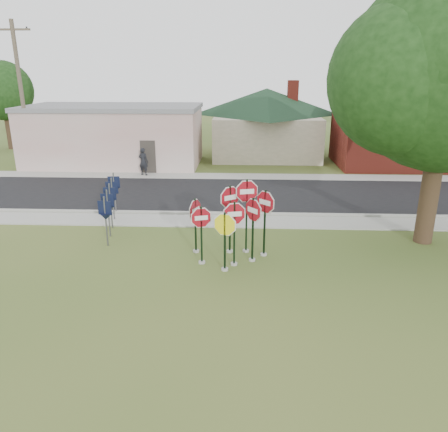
{
  "coord_description": "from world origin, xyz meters",
  "views": [
    {
      "loc": [
        0.27,
        -13.15,
        6.55
      ],
      "look_at": [
        -0.42,
        2.0,
        1.46
      ],
      "focal_mm": 35.0,
      "sensor_mm": 36.0,
      "label": 1
    }
  ],
  "objects_px": {
    "stop_sign_yellow": "(225,234)",
    "pedestrian": "(143,161)",
    "stop_sign_center": "(234,225)",
    "stop_sign_left": "(201,228)",
    "utility_pole_near": "(22,96)"
  },
  "relations": [
    {
      "from": "stop_sign_yellow",
      "to": "stop_sign_left",
      "type": "bearing_deg",
      "value": 147.4
    },
    {
      "from": "utility_pole_near",
      "to": "pedestrian",
      "type": "distance_m",
      "value": 8.84
    },
    {
      "from": "stop_sign_center",
      "to": "stop_sign_left",
      "type": "height_order",
      "value": "stop_sign_center"
    },
    {
      "from": "stop_sign_center",
      "to": "utility_pole_near",
      "type": "bearing_deg",
      "value": 134.43
    },
    {
      "from": "stop_sign_left",
      "to": "pedestrian",
      "type": "height_order",
      "value": "stop_sign_left"
    },
    {
      "from": "stop_sign_center",
      "to": "utility_pole_near",
      "type": "xyz_separation_m",
      "value": [
        -13.99,
        14.27,
        3.47
      ]
    },
    {
      "from": "utility_pole_near",
      "to": "stop_sign_center",
      "type": "bearing_deg",
      "value": -45.57
    },
    {
      "from": "utility_pole_near",
      "to": "pedestrian",
      "type": "height_order",
      "value": "utility_pole_near"
    },
    {
      "from": "utility_pole_near",
      "to": "pedestrian",
      "type": "bearing_deg",
      "value": -6.28
    },
    {
      "from": "stop_sign_center",
      "to": "stop_sign_yellow",
      "type": "relative_size",
      "value": 1.11
    },
    {
      "from": "stop_sign_center",
      "to": "stop_sign_left",
      "type": "xyz_separation_m",
      "value": [
        -1.15,
        0.09,
        -0.18
      ]
    },
    {
      "from": "stop_sign_yellow",
      "to": "pedestrian",
      "type": "xyz_separation_m",
      "value": [
        -5.86,
        13.85,
        -0.37
      ]
    },
    {
      "from": "stop_sign_left",
      "to": "utility_pole_near",
      "type": "xyz_separation_m",
      "value": [
        -12.84,
        14.18,
        3.65
      ]
    },
    {
      "from": "pedestrian",
      "to": "utility_pole_near",
      "type": "bearing_deg",
      "value": 13.35
    },
    {
      "from": "pedestrian",
      "to": "stop_sign_left",
      "type": "bearing_deg",
      "value": 130.26
    }
  ]
}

